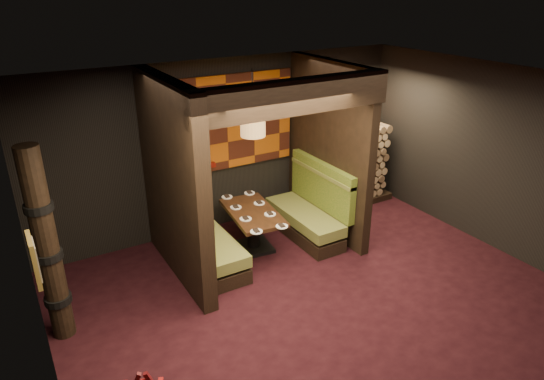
{
  "coord_description": "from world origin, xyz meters",
  "views": [
    {
      "loc": [
        -3.28,
        -4.24,
        3.96
      ],
      "look_at": [
        0.0,
        1.3,
        1.15
      ],
      "focal_mm": 32.0,
      "sensor_mm": 36.0,
      "label": 1
    }
  ],
  "objects": [
    {
      "name": "booth_bench_right",
      "position": [
        0.93,
        1.65,
        0.4
      ],
      "size": [
        0.68,
        1.6,
        1.14
      ],
      "color": "black",
      "rests_on": "floor"
    },
    {
      "name": "dining_table",
      "position": [
        -0.11,
        1.7,
        0.43
      ],
      "size": [
        0.84,
        1.34,
        0.67
      ],
      "color": "black",
      "rests_on": "floor"
    },
    {
      "name": "partition_left",
      "position": [
        -1.35,
        1.65,
        1.43
      ],
      "size": [
        0.2,
        2.2,
        2.85
      ],
      "primitive_type": "cube",
      "color": "black",
      "rests_on": "floor"
    },
    {
      "name": "wall_right",
      "position": [
        3.26,
        0.0,
        1.43
      ],
      "size": [
        0.02,
        5.5,
        2.85
      ],
      "primitive_type": "cube",
      "color": "black",
      "rests_on": "ground"
    },
    {
      "name": "booth_bench_left",
      "position": [
        -0.96,
        1.65,
        0.4
      ],
      "size": [
        0.68,
        1.6,
        1.14
      ],
      "color": "black",
      "rests_on": "floor"
    },
    {
      "name": "place_settings",
      "position": [
        -0.11,
        1.7,
        0.68
      ],
      "size": [
        0.73,
        1.52,
        0.03
      ],
      "color": "white",
      "rests_on": "dining_table"
    },
    {
      "name": "partition_right",
      "position": [
        1.3,
        1.7,
        1.43
      ],
      "size": [
        0.15,
        2.1,
        2.85
      ],
      "primitive_type": "cube",
      "color": "black",
      "rests_on": "floor"
    },
    {
      "name": "firewood_stack",
      "position": [
        2.29,
        2.35,
        0.75
      ],
      "size": [
        1.73,
        0.7,
        1.5
      ],
      "color": "black",
      "rests_on": "floor"
    },
    {
      "name": "ceiling",
      "position": [
        0.0,
        0.0,
        2.86
      ],
      "size": [
        6.5,
        5.5,
        0.02
      ],
      "primitive_type": "cube",
      "color": "black",
      "rests_on": "ground"
    },
    {
      "name": "tapa_back_panel",
      "position": [
        -0.02,
        2.71,
        1.82
      ],
      "size": [
        2.4,
        0.06,
        1.55
      ],
      "primitive_type": "cube",
      "color": "#A34A0C",
      "rests_on": "wall_back"
    },
    {
      "name": "totem_column",
      "position": [
        -3.05,
        1.1,
        1.19
      ],
      "size": [
        0.31,
        0.31,
        2.4
      ],
      "color": "black",
      "rests_on": "floor"
    },
    {
      "name": "lacquer_shelf",
      "position": [
        -0.6,
        2.65,
        1.18
      ],
      "size": [
        0.6,
        0.12,
        0.07
      ],
      "primitive_type": "cube",
      "color": "#5F0E07",
      "rests_on": "wall_back"
    },
    {
      "name": "wall_front",
      "position": [
        0.0,
        -2.76,
        1.43
      ],
      "size": [
        6.5,
        0.02,
        2.85
      ],
      "primitive_type": "cube",
      "color": "black",
      "rests_on": "ground"
    },
    {
      "name": "wall_back",
      "position": [
        0.0,
        2.76,
        1.43
      ],
      "size": [
        6.5,
        0.02,
        2.85
      ],
      "primitive_type": "cube",
      "color": "black",
      "rests_on": "ground"
    },
    {
      "name": "floor",
      "position": [
        0.0,
        0.0,
        -0.01
      ],
      "size": [
        6.5,
        5.5,
        0.02
      ],
      "primitive_type": "cube",
      "color": "black",
      "rests_on": "ground"
    },
    {
      "name": "header_beam",
      "position": [
        -0.02,
        0.7,
        2.63
      ],
      "size": [
        2.85,
        0.18,
        0.44
      ],
      "primitive_type": "cube",
      "color": "black",
      "rests_on": "partition_left"
    },
    {
      "name": "wall_left",
      "position": [
        -3.26,
        0.0,
        1.43
      ],
      "size": [
        0.02,
        5.5,
        2.85
      ],
      "primitive_type": "cube",
      "color": "black",
      "rests_on": "ground"
    },
    {
      "name": "mosaic_header",
      "position": [
        2.29,
        2.68,
        1.78
      ],
      "size": [
        1.83,
        0.1,
        0.56
      ],
      "primitive_type": "cube",
      "color": "maroon",
      "rests_on": "wall_back"
    },
    {
      "name": "bay_front_post",
      "position": [
        1.39,
        1.96,
        1.43
      ],
      "size": [
        0.08,
        0.08,
        2.85
      ],
      "primitive_type": "cube",
      "color": "black",
      "rests_on": "floor"
    },
    {
      "name": "pendant_lamp",
      "position": [
        -0.11,
        1.65,
        2.12
      ],
      "size": [
        0.36,
        0.36,
        0.96
      ],
      "color": "olive",
      "rests_on": "ceiling"
    },
    {
      "name": "framed_picture",
      "position": [
        -3.22,
        0.1,
        1.62
      ],
      "size": [
        0.05,
        0.36,
        0.46
      ],
      "color": "olive",
      "rests_on": "wall_left"
    },
    {
      "name": "tapa_side_panel",
      "position": [
        -1.23,
        1.82,
        1.85
      ],
      "size": [
        0.04,
        1.85,
        1.45
      ],
      "primitive_type": "cube",
      "color": "#A34A0C",
      "rests_on": "partition_left"
    }
  ]
}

